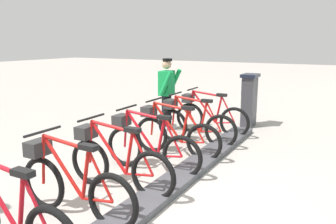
# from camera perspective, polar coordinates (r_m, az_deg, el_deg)

# --- Properties ---
(ground_plane) EXTENTS (60.00, 60.00, 0.00)m
(ground_plane) POSITION_cam_1_polar(r_m,az_deg,el_deg) (4.42, -3.79, -15.71)
(ground_plane) COLOR #AEA39A
(dock_rail_base) EXTENTS (0.44, 8.36, 0.10)m
(dock_rail_base) POSITION_cam_1_polar(r_m,az_deg,el_deg) (4.40, -3.80, -15.13)
(dock_rail_base) COLOR #47474C
(dock_rail_base) RESTS_ON ground
(payment_kiosk) EXTENTS (0.36, 0.52, 1.28)m
(payment_kiosk) POSITION_cam_1_polar(r_m,az_deg,el_deg) (8.46, 13.48, 2.10)
(payment_kiosk) COLOR #38383D
(payment_kiosk) RESTS_ON ground
(bike_docked_0) EXTENTS (1.72, 0.54, 1.02)m
(bike_docked_0) POSITION_cam_1_polar(r_m,az_deg,el_deg) (7.57, 6.81, -0.58)
(bike_docked_0) COLOR black
(bike_docked_0) RESTS_ON ground
(bike_docked_1) EXTENTS (1.72, 0.54, 1.02)m
(bike_docked_1) POSITION_cam_1_polar(r_m,az_deg,el_deg) (6.82, 4.15, -1.90)
(bike_docked_1) COLOR black
(bike_docked_1) RESTS_ON ground
(bike_docked_2) EXTENTS (1.72, 0.54, 1.02)m
(bike_docked_2) POSITION_cam_1_polar(r_m,az_deg,el_deg) (6.09, 0.83, -3.54)
(bike_docked_2) COLOR black
(bike_docked_2) RESTS_ON ground
(bike_docked_3) EXTENTS (1.72, 0.54, 1.02)m
(bike_docked_3) POSITION_cam_1_polar(r_m,az_deg,el_deg) (5.39, -3.39, -5.60)
(bike_docked_3) COLOR black
(bike_docked_3) RESTS_ON ground
(bike_docked_4) EXTENTS (1.72, 0.54, 1.02)m
(bike_docked_4) POSITION_cam_1_polar(r_m,az_deg,el_deg) (4.74, -8.85, -8.19)
(bike_docked_4) COLOR black
(bike_docked_4) RESTS_ON ground
(bike_docked_5) EXTENTS (1.72, 0.54, 1.02)m
(bike_docked_5) POSITION_cam_1_polar(r_m,az_deg,el_deg) (4.16, -16.06, -11.45)
(bike_docked_5) COLOR black
(bike_docked_5) RESTS_ON ground
(bike_docked_6) EXTENTS (1.72, 0.54, 1.02)m
(bike_docked_6) POSITION_cam_1_polar(r_m,az_deg,el_deg) (3.68, -25.61, -15.38)
(bike_docked_6) COLOR black
(bike_docked_6) RESTS_ON ground
(worker_near_rack) EXTENTS (0.48, 0.65, 1.66)m
(worker_near_rack) POSITION_cam_1_polar(r_m,az_deg,el_deg) (7.87, -0.18, 3.51)
(worker_near_rack) COLOR white
(worker_near_rack) RESTS_ON ground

